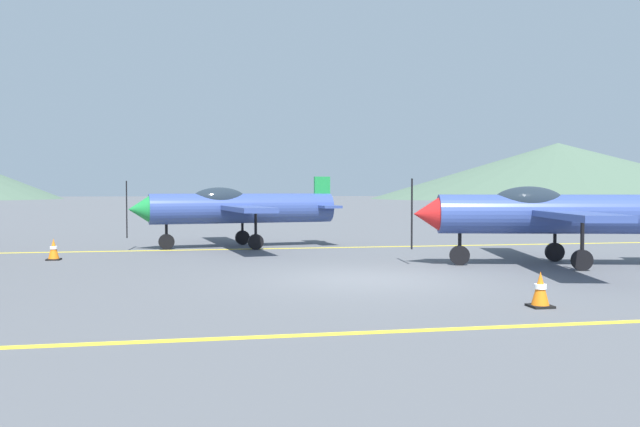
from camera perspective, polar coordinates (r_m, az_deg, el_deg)
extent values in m
plane|color=#54565B|center=(13.72, 4.24, -5.91)|extent=(400.00, 400.00, 0.00)
cube|color=yellow|center=(9.06, 12.34, -10.09)|extent=(80.00, 0.16, 0.01)
cube|color=yellow|center=(21.00, -0.92, -3.12)|extent=(80.00, 0.16, 0.01)
cylinder|color=#33478C|center=(17.12, 20.83, -0.06)|extent=(6.21, 2.34, 0.99)
cone|color=red|center=(16.38, 9.51, -0.04)|extent=(0.80, 0.96, 0.84)
cube|color=black|center=(16.34, 8.25, -0.04)|extent=(0.06, 0.11, 1.81)
ellipsoid|color=#1E2833|center=(16.88, 18.22, 0.96)|extent=(1.94, 1.19, 0.81)
cube|color=#33478C|center=(17.01, 19.68, 0.10)|extent=(2.74, 7.97, 0.14)
cylinder|color=black|center=(16.54, 12.45, -2.13)|extent=(0.09, 0.09, 0.91)
cylinder|color=black|center=(16.58, 12.44, -3.70)|extent=(0.52, 0.22, 0.51)
cylinder|color=black|center=(18.15, 20.36, -1.84)|extent=(0.09, 0.09, 0.91)
cylinder|color=black|center=(18.19, 20.34, -3.27)|extent=(0.52, 0.22, 0.51)
cylinder|color=black|center=(16.28, 22.50, -2.31)|extent=(0.09, 0.09, 0.91)
cylinder|color=black|center=(16.32, 22.48, -3.90)|extent=(0.52, 0.22, 0.51)
cylinder|color=#33478C|center=(21.39, -6.90, 0.46)|extent=(6.22, 1.94, 0.99)
cone|color=#1E8C3F|center=(20.92, -15.99, 0.36)|extent=(0.76, 0.93, 0.84)
cube|color=black|center=(20.90, -16.98, 0.35)|extent=(0.05, 0.11, 1.81)
ellipsoid|color=#1E2833|center=(21.22, -9.05, 1.24)|extent=(1.91, 1.08, 0.81)
cube|color=#33478C|center=(21.31, -7.85, 0.57)|extent=(2.22, 8.00, 0.14)
cube|color=#33478C|center=(22.16, 0.18, 0.65)|extent=(0.99, 2.42, 0.09)
cube|color=#1E8C3F|center=(22.15, 0.18, 1.93)|extent=(0.58, 0.20, 1.08)
cylinder|color=black|center=(21.01, -13.64, -1.25)|extent=(0.09, 0.09, 0.91)
cylinder|color=black|center=(21.05, -13.63, -2.49)|extent=(0.52, 0.19, 0.51)
cylinder|color=black|center=(22.42, -6.99, -1.00)|extent=(0.09, 0.09, 0.91)
cylinder|color=black|center=(22.45, -6.99, -2.16)|extent=(0.52, 0.19, 0.51)
cylinder|color=black|center=(20.49, -5.80, -1.29)|extent=(0.09, 0.09, 0.91)
cylinder|color=black|center=(20.52, -5.80, -2.55)|extent=(0.52, 0.19, 0.51)
cube|color=black|center=(18.88, -22.81, -3.82)|extent=(0.36, 0.36, 0.04)
cone|color=orange|center=(18.85, -22.82, -2.93)|extent=(0.29, 0.29, 0.55)
cylinder|color=white|center=(18.85, -22.82, -2.84)|extent=(0.20, 0.20, 0.08)
cube|color=black|center=(11.06, 19.17, -7.86)|extent=(0.36, 0.36, 0.04)
cone|color=orange|center=(11.01, 19.19, -6.35)|extent=(0.29, 0.29, 0.55)
cylinder|color=white|center=(11.01, 19.19, -6.21)|extent=(0.20, 0.20, 0.08)
cone|color=#4C6651|center=(157.20, 20.58, 3.61)|extent=(86.87, 86.87, 12.92)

